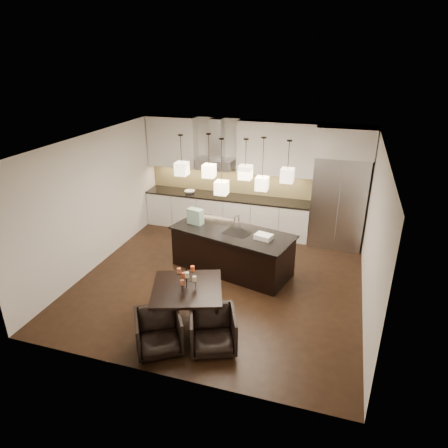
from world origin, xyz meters
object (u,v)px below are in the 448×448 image
(dining_table, at_px, (188,305))
(armchair_right, at_px, (213,331))
(armchair_left, at_px, (159,332))
(island_body, at_px, (232,251))
(refrigerator, at_px, (338,202))

(dining_table, relative_size, armchair_right, 1.59)
(dining_table, relative_size, armchair_left, 1.61)
(island_body, relative_size, armchair_right, 3.39)
(island_body, bearing_deg, armchair_right, -65.97)
(dining_table, height_order, armchair_left, dining_table)
(refrigerator, bearing_deg, island_body, -136.21)
(armchair_left, height_order, armchair_right, armchair_right)
(armchair_left, bearing_deg, island_body, 50.44)
(refrigerator, xyz_separation_m, dining_table, (-2.22, -3.86, -0.73))
(island_body, xyz_separation_m, armchair_left, (-0.39, -2.72, -0.11))
(refrigerator, height_order, armchair_right, refrigerator)
(refrigerator, bearing_deg, armchair_left, -117.25)
(refrigerator, relative_size, dining_table, 1.89)
(refrigerator, distance_m, armchair_right, 4.71)
(dining_table, height_order, armchair_right, dining_table)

